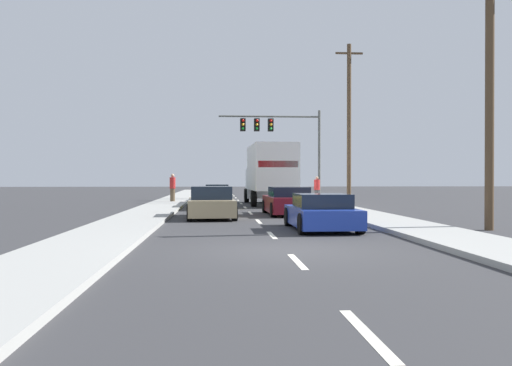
{
  "coord_description": "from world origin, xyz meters",
  "views": [
    {
      "loc": [
        -1.6,
        -12.37,
        1.67
      ],
      "look_at": [
        0.32,
        14.04,
        1.43
      ],
      "focal_mm": 37.84,
      "sensor_mm": 36.0,
      "label": 1
    }
  ],
  "objects_px": {
    "car_tan": "(211,204)",
    "traffic_signal_mast": "(274,131)",
    "utility_pole_near": "(490,98)",
    "utility_pole_mid": "(349,122)",
    "pedestrian_mid_block": "(173,187)",
    "pedestrian_near_corner": "(317,189)",
    "car_yellow": "(211,199)",
    "box_truck": "(270,171)",
    "car_maroon": "(288,202)",
    "car_blue": "(321,213)",
    "car_green": "(217,194)"
  },
  "relations": [
    {
      "from": "car_tan",
      "to": "traffic_signal_mast",
      "type": "relative_size",
      "value": 0.57
    },
    {
      "from": "car_tan",
      "to": "utility_pole_near",
      "type": "distance_m",
      "value": 11.34
    },
    {
      "from": "pedestrian_mid_block",
      "to": "car_blue",
      "type": "bearing_deg",
      "value": -71.4
    },
    {
      "from": "car_yellow",
      "to": "car_maroon",
      "type": "relative_size",
      "value": 1.07
    },
    {
      "from": "car_tan",
      "to": "utility_pole_near",
      "type": "xyz_separation_m",
      "value": [
        8.95,
        -5.93,
        3.63
      ]
    },
    {
      "from": "car_green",
      "to": "utility_pole_mid",
      "type": "relative_size",
      "value": 0.42
    },
    {
      "from": "utility_pole_mid",
      "to": "pedestrian_near_corner",
      "type": "height_order",
      "value": "utility_pole_mid"
    },
    {
      "from": "box_truck",
      "to": "traffic_signal_mast",
      "type": "distance_m",
      "value": 8.21
    },
    {
      "from": "box_truck",
      "to": "car_maroon",
      "type": "distance_m",
      "value": 9.27
    },
    {
      "from": "car_tan",
      "to": "utility_pole_near",
      "type": "relative_size",
      "value": 0.55
    },
    {
      "from": "utility_pole_near",
      "to": "box_truck",
      "type": "bearing_deg",
      "value": 107.92
    },
    {
      "from": "traffic_signal_mast",
      "to": "pedestrian_near_corner",
      "type": "bearing_deg",
      "value": -71.45
    },
    {
      "from": "box_truck",
      "to": "pedestrian_near_corner",
      "type": "distance_m",
      "value": 3.57
    },
    {
      "from": "box_truck",
      "to": "traffic_signal_mast",
      "type": "bearing_deg",
      "value": 82.04
    },
    {
      "from": "car_green",
      "to": "pedestrian_mid_block",
      "type": "xyz_separation_m",
      "value": [
        -2.93,
        -1.13,
        0.48
      ]
    },
    {
      "from": "car_tan",
      "to": "utility_pole_mid",
      "type": "xyz_separation_m",
      "value": [
        8.92,
        12.3,
        4.78
      ]
    },
    {
      "from": "car_green",
      "to": "pedestrian_mid_block",
      "type": "height_order",
      "value": "pedestrian_mid_block"
    },
    {
      "from": "traffic_signal_mast",
      "to": "car_maroon",
      "type": "bearing_deg",
      "value": -93.83
    },
    {
      "from": "utility_pole_mid",
      "to": "pedestrian_mid_block",
      "type": "height_order",
      "value": "utility_pole_mid"
    },
    {
      "from": "car_blue",
      "to": "utility_pole_mid",
      "type": "bearing_deg",
      "value": 73.33
    },
    {
      "from": "traffic_signal_mast",
      "to": "utility_pole_mid",
      "type": "height_order",
      "value": "utility_pole_mid"
    },
    {
      "from": "car_yellow",
      "to": "car_maroon",
      "type": "height_order",
      "value": "car_maroon"
    },
    {
      "from": "pedestrian_mid_block",
      "to": "utility_pole_near",
      "type": "bearing_deg",
      "value": -58.86
    },
    {
      "from": "pedestrian_near_corner",
      "to": "car_maroon",
      "type": "bearing_deg",
      "value": -107.64
    },
    {
      "from": "utility_pole_near",
      "to": "utility_pole_mid",
      "type": "bearing_deg",
      "value": 90.11
    },
    {
      "from": "traffic_signal_mast",
      "to": "box_truck",
      "type": "bearing_deg",
      "value": -97.96
    },
    {
      "from": "car_tan",
      "to": "traffic_signal_mast",
      "type": "distance_m",
      "value": 19.47
    },
    {
      "from": "car_yellow",
      "to": "pedestrian_near_corner",
      "type": "bearing_deg",
      "value": 36.3
    },
    {
      "from": "car_yellow",
      "to": "box_truck",
      "type": "bearing_deg",
      "value": 47.14
    },
    {
      "from": "utility_pole_mid",
      "to": "pedestrian_mid_block",
      "type": "distance_m",
      "value": 12.42
    },
    {
      "from": "pedestrian_near_corner",
      "to": "car_tan",
      "type": "bearing_deg",
      "value": -119.36
    },
    {
      "from": "utility_pole_near",
      "to": "utility_pole_mid",
      "type": "relative_size",
      "value": 0.78
    },
    {
      "from": "car_blue",
      "to": "utility_pole_mid",
      "type": "relative_size",
      "value": 0.39
    },
    {
      "from": "car_tan",
      "to": "car_yellow",
      "type": "bearing_deg",
      "value": 90.61
    },
    {
      "from": "car_green",
      "to": "car_yellow",
      "type": "distance_m",
      "value": 7.5
    },
    {
      "from": "car_yellow",
      "to": "car_maroon",
      "type": "bearing_deg",
      "value": -56.07
    },
    {
      "from": "pedestrian_near_corner",
      "to": "pedestrian_mid_block",
      "type": "height_order",
      "value": "pedestrian_mid_block"
    },
    {
      "from": "car_blue",
      "to": "car_maroon",
      "type": "bearing_deg",
      "value": 91.27
    },
    {
      "from": "car_tan",
      "to": "box_truck",
      "type": "bearing_deg",
      "value": 71.96
    },
    {
      "from": "car_maroon",
      "to": "utility_pole_mid",
      "type": "xyz_separation_m",
      "value": [
        5.45,
        10.6,
        4.78
      ]
    },
    {
      "from": "utility_pole_near",
      "to": "pedestrian_near_corner",
      "type": "relative_size",
      "value": 4.95
    },
    {
      "from": "car_maroon",
      "to": "utility_pole_mid",
      "type": "relative_size",
      "value": 0.41
    },
    {
      "from": "car_yellow",
      "to": "box_truck",
      "type": "xyz_separation_m",
      "value": [
        3.6,
        3.88,
        1.56
      ]
    },
    {
      "from": "utility_pole_mid",
      "to": "utility_pole_near",
      "type": "bearing_deg",
      "value": -89.89
    },
    {
      "from": "car_tan",
      "to": "traffic_signal_mast",
      "type": "xyz_separation_m",
      "value": [
        4.58,
        18.34,
        4.66
      ]
    },
    {
      "from": "car_green",
      "to": "utility_pole_mid",
      "type": "height_order",
      "value": "utility_pole_mid"
    },
    {
      "from": "car_yellow",
      "to": "box_truck",
      "type": "relative_size",
      "value": 0.52
    },
    {
      "from": "car_blue",
      "to": "utility_pole_mid",
      "type": "xyz_separation_m",
      "value": [
        5.3,
        17.69,
        4.84
      ]
    },
    {
      "from": "car_green",
      "to": "utility_pole_near",
      "type": "distance_m",
      "value": 22.45
    },
    {
      "from": "pedestrian_mid_block",
      "to": "utility_pole_mid",
      "type": "bearing_deg",
      "value": -5.01
    }
  ]
}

